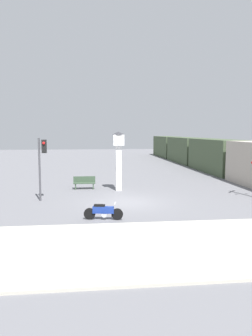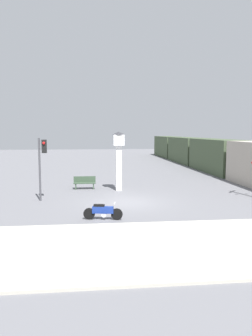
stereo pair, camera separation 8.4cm
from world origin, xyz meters
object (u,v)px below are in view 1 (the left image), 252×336
(freight_train, at_px, (199,152))
(traffic_light, at_px, (42,158))
(motorcycle, at_px, (103,211))
(clock_tower, at_px, (118,152))
(bench, at_px, (84,182))

(freight_train, xyz_separation_m, traffic_light, (-16.02, -18.12, 0.93))
(motorcycle, xyz_separation_m, clock_tower, (1.44, 7.74, 2.36))
(motorcycle, xyz_separation_m, traffic_light, (-3.44, 4.74, 2.23))
(motorcycle, distance_m, clock_tower, 8.22)
(clock_tower, distance_m, bench, 3.43)
(traffic_light, height_order, bench, traffic_light)
(traffic_light, relative_size, bench, 2.38)
(freight_train, bearing_deg, bench, -133.56)
(freight_train, xyz_separation_m, bench, (-13.57, -14.26, -1.21))
(motorcycle, xyz_separation_m, freight_train, (12.57, 22.85, 1.30))
(clock_tower, xyz_separation_m, freight_train, (11.13, 15.11, -1.06))
(bench, bearing_deg, traffic_light, -122.46)
(clock_tower, xyz_separation_m, traffic_light, (-4.88, -3.00, -0.13))
(clock_tower, distance_m, freight_train, 18.80)
(traffic_light, bearing_deg, clock_tower, 31.59)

